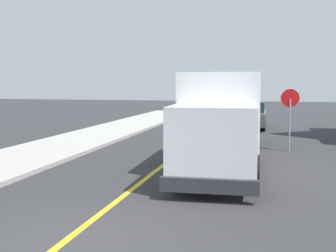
{
  "coord_description": "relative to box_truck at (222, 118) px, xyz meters",
  "views": [
    {
      "loc": [
        3.62,
        -7.14,
        2.92
      ],
      "look_at": [
        0.19,
        7.47,
        1.4
      ],
      "focal_mm": 46.67,
      "sensor_mm": 36.0,
      "label": 1
    }
  ],
  "objects": [
    {
      "name": "parked_car_mid",
      "position": [
        0.38,
        13.76,
        -0.97
      ],
      "size": [
        1.82,
        4.41,
        1.67
      ],
      "color": "#4C564C",
      "rests_on": "ground"
    },
    {
      "name": "ground_plane",
      "position": [
        -2.1,
        -6.99,
        -1.77
      ],
      "size": [
        120.0,
        120.0,
        0.0
      ],
      "primitive_type": "plane",
      "color": "#303033"
    },
    {
      "name": "centre_line_yellow",
      "position": [
        -2.1,
        3.01,
        -1.76
      ],
      "size": [
        0.16,
        56.0,
        0.01
      ],
      "primitive_type": "cube",
      "color": "gold",
      "rests_on": "ground"
    },
    {
      "name": "parked_car_near",
      "position": [
        -0.12,
        7.15,
        -0.97
      ],
      "size": [
        1.89,
        4.44,
        1.67
      ],
      "color": "black",
      "rests_on": "ground"
    },
    {
      "name": "box_truck",
      "position": [
        0.0,
        0.0,
        0.0
      ],
      "size": [
        2.63,
        7.25,
        3.2
      ],
      "color": "white",
      "rests_on": "ground"
    },
    {
      "name": "stop_sign",
      "position": [
        2.34,
        4.86,
        0.09
      ],
      "size": [
        0.8,
        0.1,
        2.65
      ],
      "color": "gray",
      "rests_on": "ground"
    }
  ]
}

